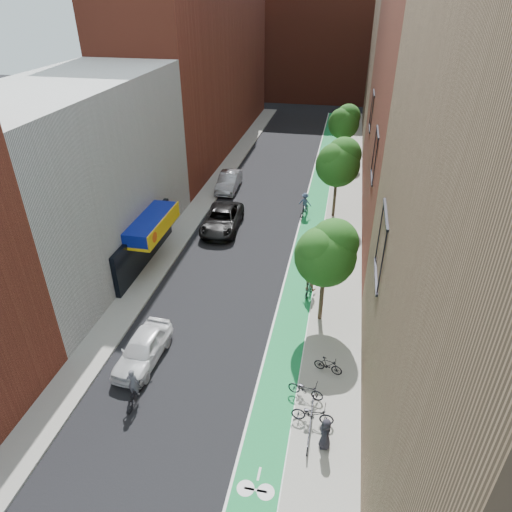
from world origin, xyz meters
The scene contains 23 objects.
ground centered at (0.00, 0.00, 0.00)m, with size 160.00×160.00×0.00m, color black.
bike_lane centered at (4.00, 26.00, 0.01)m, with size 2.00×68.00×0.01m, color #147335.
sidewalk_left centered at (-6.00, 26.00, 0.07)m, with size 2.00×68.00×0.15m, color gray.
sidewalk_right centered at (6.50, 26.00, 0.07)m, with size 3.00×68.00×0.15m, color gray.
building_left_white centered at (-11.00, 14.00, 6.00)m, with size 8.00×20.00×12.00m, color silver.
building_left_far_red centered at (-11.00, 42.00, 11.00)m, with size 8.00×36.00×22.00m, color maroon.
building_right_mid_red centered at (12.00, 26.00, 11.00)m, with size 8.00×28.00×22.00m, color maroon.
building_right_far_tan centered at (12.00, 50.00, 9.00)m, with size 8.00×20.00×18.00m, color #8C6B4C.
building_far_closure centered at (0.00, 72.00, 10.00)m, with size 30.00×14.00×20.00m, color maroon.
tree_near centered at (5.65, 10.02, 4.66)m, with size 3.40×3.36×6.42m.
tree_mid centered at (5.65, 24.02, 4.89)m, with size 3.55×3.53×6.74m.
tree_far centered at (5.65, 38.02, 4.50)m, with size 3.30×3.25×6.21m.
parked_car_white centered at (-3.14, 4.89, 0.76)m, with size 1.80×4.48×1.53m, color white.
parked_car_black centered at (-3.00, 20.09, 0.83)m, with size 2.74×5.95×1.65m, color black.
parked_car_silver centered at (-4.47, 28.04, 0.82)m, with size 1.73×4.97×1.64m, color gray.
cyclist_lead centered at (-2.44, 2.21, 0.64)m, with size 0.74×1.88×1.93m.
cyclist_lane_near centered at (4.70, 12.52, 0.95)m, with size 0.98×1.68×2.16m.
cyclist_lane_mid centered at (4.70, 15.86, 0.89)m, with size 1.12×1.65×2.20m.
cyclist_lane_far centered at (3.20, 23.89, 0.86)m, with size 1.18×1.90×1.99m.
parked_bike_near centered at (5.40, 3.98, 0.61)m, with size 0.61×1.74×0.91m, color black.
parked_bike_mid centered at (6.33, 5.78, 0.59)m, with size 0.42×1.48×0.89m, color black.
parked_bike_far centered at (5.85, 2.57, 0.65)m, with size 0.66×1.90×1.00m, color black.
pedestrian centered at (6.47, 1.43, 0.93)m, with size 0.76×0.50×1.56m, color black.
Camera 1 is at (6.10, -11.31, 17.00)m, focal length 32.00 mm.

